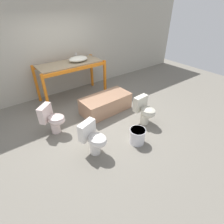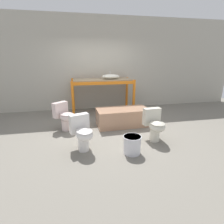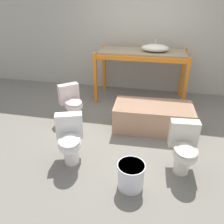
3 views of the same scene
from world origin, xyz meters
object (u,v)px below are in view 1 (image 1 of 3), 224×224
(sink_basin, at_px, (78,59))
(toilet_far, at_px, (53,119))
(bathtub_main, at_px, (106,103))
(toilet_extra, at_px, (145,110))
(bucket_white, at_px, (137,136))
(toilet_near, at_px, (94,138))

(sink_basin, distance_m, toilet_far, 2.14)
(sink_basin, relative_size, bathtub_main, 0.41)
(toilet_extra, bearing_deg, toilet_far, 148.19)
(toilet_far, xyz_separation_m, bucket_white, (1.34, -1.47, -0.19))
(toilet_far, relative_size, toilet_extra, 1.00)
(bucket_white, bearing_deg, toilet_near, 160.97)
(sink_basin, xyz_separation_m, toilet_near, (-1.05, -2.47, -0.84))
(bathtub_main, xyz_separation_m, bucket_white, (-0.20, -1.51, -0.08))
(sink_basin, height_order, toilet_far, sink_basin)
(bucket_white, bearing_deg, toilet_extra, 33.98)
(bathtub_main, height_order, toilet_near, toilet_near)
(toilet_near, height_order, bucket_white, toilet_near)
(sink_basin, xyz_separation_m, toilet_far, (-1.46, -1.32, -0.84))
(toilet_far, distance_m, toilet_extra, 2.25)
(bathtub_main, height_order, bucket_white, bathtub_main)
(toilet_near, bearing_deg, toilet_far, 90.30)
(sink_basin, distance_m, toilet_near, 2.81)
(toilet_far, bearing_deg, toilet_extra, -67.69)
(bathtub_main, distance_m, bucket_white, 1.53)
(toilet_extra, height_order, bucket_white, toilet_extra)
(sink_basin, relative_size, toilet_extra, 0.82)
(sink_basin, bearing_deg, toilet_extra, -77.01)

